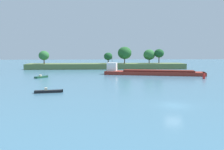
{
  "coord_description": "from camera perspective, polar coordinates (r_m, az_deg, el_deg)",
  "views": [
    {
      "loc": [
        -11.39,
        -33.7,
        7.83
      ],
      "look_at": [
        -6.54,
        33.63,
        1.2
      ],
      "focal_mm": 38.72,
      "sensor_mm": 36.0,
      "label": 1
    }
  ],
  "objects": [
    {
      "name": "cargo_barge",
      "position": [
        81.57,
        9.23,
        0.67
      ],
      "size": [
        32.98,
        13.56,
        5.74
      ],
      "color": "maroon",
      "rests_on": "ground"
    },
    {
      "name": "treeline_island",
      "position": [
        109.76,
        -0.41,
        2.81
      ],
      "size": [
        70.84,
        10.73,
        9.91
      ],
      "color": "#566B3D",
      "rests_on": "ground"
    },
    {
      "name": "small_motorboat",
      "position": [
        74.42,
        -16.36,
        -0.44
      ],
      "size": [
        3.63,
        3.91,
        1.0
      ],
      "color": "#19472D",
      "rests_on": "ground"
    },
    {
      "name": "fishing_skiff",
      "position": [
        47.49,
        -14.84,
        -3.75
      ],
      "size": [
        5.37,
        1.93,
        0.97
      ],
      "color": "black",
      "rests_on": "ground"
    },
    {
      "name": "channel_buoy_red",
      "position": [
        73.71,
        20.9,
        -0.22
      ],
      "size": [
        0.7,
        0.7,
        1.9
      ],
      "color": "red",
      "rests_on": "ground"
    },
    {
      "name": "ground_plane",
      "position": [
        36.42,
        14.32,
        -6.98
      ],
      "size": [
        400.0,
        400.0,
        0.0
      ],
      "primitive_type": "plane",
      "color": "teal"
    }
  ]
}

